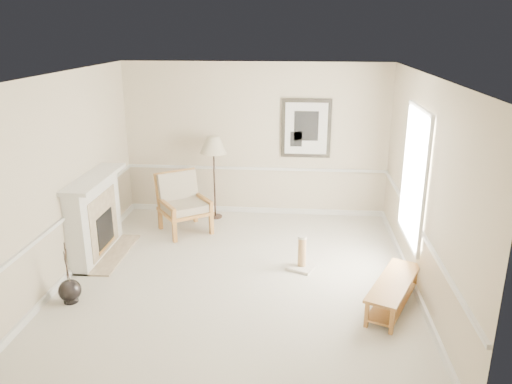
# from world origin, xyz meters

# --- Properties ---
(ground) EXTENTS (5.50, 5.50, 0.00)m
(ground) POSITION_xyz_m (0.00, 0.00, 0.00)
(ground) COLOR silver
(ground) RESTS_ON ground
(room) EXTENTS (5.04, 5.54, 2.92)m
(room) POSITION_xyz_m (0.14, 0.08, 1.87)
(room) COLOR beige
(room) RESTS_ON ground
(fireplace) EXTENTS (0.64, 1.64, 1.31)m
(fireplace) POSITION_xyz_m (-2.34, 0.60, 0.64)
(fireplace) COLOR white
(fireplace) RESTS_ON ground
(floor_vase) EXTENTS (0.30, 0.30, 0.87)m
(floor_vase) POSITION_xyz_m (-2.15, -0.86, 0.16)
(floor_vase) COLOR black
(floor_vase) RESTS_ON ground
(armchair) EXTENTS (1.12, 1.13, 1.04)m
(armchair) POSITION_xyz_m (-1.23, 1.75, 0.56)
(armchair) COLOR #AA7737
(armchair) RESTS_ON ground
(floor_lamp) EXTENTS (0.58, 0.58, 1.59)m
(floor_lamp) POSITION_xyz_m (-0.75, 2.40, 1.38)
(floor_lamp) COLOR black
(floor_lamp) RESTS_ON ground
(bench) EXTENTS (0.92, 1.38, 0.38)m
(bench) POSITION_xyz_m (2.09, -0.62, 0.26)
(bench) COLOR #AA7737
(bench) RESTS_ON ground
(scratching_post) EXTENTS (0.49, 0.49, 0.53)m
(scratching_post) POSITION_xyz_m (0.91, 0.39, 0.17)
(scratching_post) COLOR beige
(scratching_post) RESTS_ON ground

